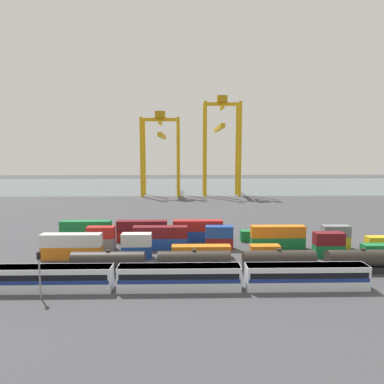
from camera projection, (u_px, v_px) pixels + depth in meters
name	position (u px, v px, depth m)	size (l,w,h in m)	color
ground_plane	(210.00, 217.00, 112.65)	(420.00, 420.00, 0.00)	#424247
harbour_water	(198.00, 185.00, 221.77)	(400.00, 110.00, 0.01)	slate
passenger_train	(179.00, 276.00, 53.39)	(59.83, 3.14, 3.90)	silver
freight_tank_row	(279.00, 261.00, 60.98)	(74.26, 2.95, 4.41)	#232326
signal_mast	(39.00, 268.00, 49.78)	(0.36, 0.60, 7.14)	gray
shipping_container_0	(72.00, 252.00, 69.01)	(12.10, 2.44, 2.60)	orange
shipping_container_1	(71.00, 240.00, 68.70)	(12.10, 2.44, 2.60)	silver
shipping_container_2	(137.00, 252.00, 69.29)	(6.04, 2.44, 2.60)	#1C4299
shipping_container_3	(137.00, 240.00, 68.99)	(6.04, 2.44, 2.60)	silver
shipping_container_4	(201.00, 252.00, 69.58)	(12.10, 2.44, 2.60)	orange
shipping_container_5	(265.00, 251.00, 69.87)	(6.04, 2.44, 2.60)	orange
shipping_container_6	(328.00, 251.00, 70.16)	(6.04, 2.44, 2.60)	#197538
shipping_container_7	(329.00, 239.00, 69.85)	(6.04, 2.44, 2.60)	maroon
shipping_container_10	(101.00, 244.00, 75.56)	(6.04, 2.44, 2.60)	slate
shipping_container_11	(101.00, 232.00, 75.26)	(6.04, 2.44, 2.60)	#AD211C
shipping_container_12	(160.00, 243.00, 75.85)	(12.10, 2.44, 2.60)	#1C4299
shipping_container_13	(160.00, 232.00, 75.54)	(12.10, 2.44, 2.60)	maroon
shipping_container_14	(219.00, 243.00, 76.14)	(6.04, 2.44, 2.60)	maroon
shipping_container_15	(219.00, 232.00, 75.83)	(6.04, 2.44, 2.60)	#1C4299
shipping_container_16	(277.00, 243.00, 76.42)	(12.10, 2.44, 2.60)	#197538
shipping_container_17	(278.00, 231.00, 76.12)	(12.10, 2.44, 2.60)	orange
shipping_container_18	(335.00, 242.00, 76.71)	(6.04, 2.44, 2.60)	gold
shipping_container_19	(336.00, 231.00, 76.41)	(6.04, 2.44, 2.60)	slate
shipping_container_21	(86.00, 237.00, 81.91)	(12.10, 2.44, 2.60)	#1C4299
shipping_container_22	(86.00, 226.00, 81.60)	(12.10, 2.44, 2.60)	#197538
shipping_container_23	(142.00, 236.00, 82.20)	(12.10, 2.44, 2.60)	#AD211C
shipping_container_24	(142.00, 226.00, 81.90)	(12.10, 2.44, 2.60)	maroon
shipping_container_25	(198.00, 236.00, 82.50)	(12.10, 2.44, 2.60)	#1C4299
shipping_container_26	(198.00, 226.00, 82.19)	(12.10, 2.44, 2.60)	#AD211C
shipping_container_27	(253.00, 236.00, 82.79)	(6.04, 2.44, 2.60)	#197538
gantry_crane_west	(161.00, 144.00, 170.57)	(19.19, 41.21, 41.49)	gold
gantry_crane_central	(221.00, 136.00, 170.52)	(18.41, 41.84, 49.01)	gold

